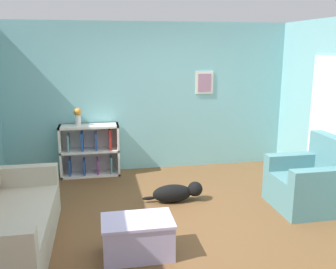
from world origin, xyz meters
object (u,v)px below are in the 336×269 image
at_px(couch, 0,225).
at_px(vase, 78,116).
at_px(recliner_chair, 311,183).
at_px(coffee_table, 138,236).
at_px(dog, 177,192).
at_px(bookshelf, 90,150).

bearing_deg(couch, vase, 72.34).
height_order(recliner_chair, coffee_table, recliner_chair).
distance_m(coffee_table, dog, 1.49).
bearing_deg(recliner_chair, bookshelf, 147.09).
height_order(recliner_chair, vase, vase).
height_order(bookshelf, coffee_table, bookshelf).
relative_size(recliner_chair, dog, 1.12).
bearing_deg(bookshelf, dog, -49.22).
distance_m(couch, recliner_chair, 3.96).
relative_size(bookshelf, recliner_chair, 1.01).
bearing_deg(coffee_table, dog, 61.59).
bearing_deg(couch, coffee_table, -13.39).
bearing_deg(coffee_table, vase, 104.50).
xyz_separation_m(dog, vase, (-1.41, 1.40, 0.91)).
distance_m(bookshelf, coffee_table, 2.79).
relative_size(recliner_chair, vase, 3.33).
height_order(coffee_table, vase, vase).
xyz_separation_m(recliner_chair, vase, (-3.18, 1.92, 0.70)).
relative_size(recliner_chair, coffee_table, 1.31).
height_order(coffee_table, dog, coffee_table).
relative_size(couch, bookshelf, 1.98).
bearing_deg(recliner_chair, coffee_table, -162.30).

